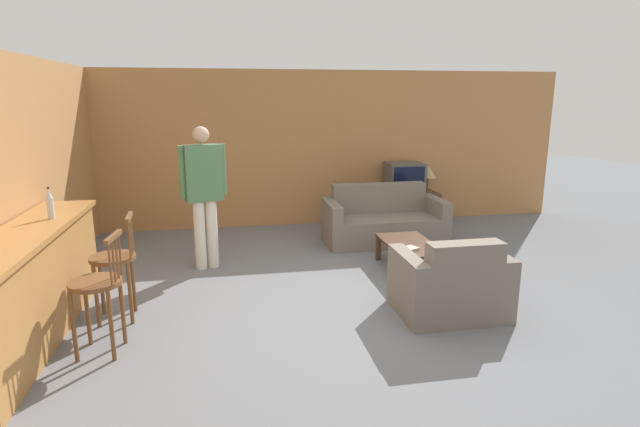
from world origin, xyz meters
name	(u,v)px	position (x,y,z in m)	size (l,w,h in m)	color
ground_plane	(350,310)	(0.00, 0.00, 0.00)	(24.00, 24.00, 0.00)	slate
wall_back	(298,149)	(0.00, 3.72, 1.30)	(9.40, 0.08, 2.60)	#B27A47
wall_left	(36,175)	(-3.30, 1.36, 1.30)	(0.08, 8.72, 2.60)	#B27A47
bar_counter	(30,287)	(-2.96, -0.10, 0.51)	(0.55, 2.79, 1.01)	#A87038
bar_chair_near	(98,290)	(-2.31, -0.46, 0.57)	(0.48, 0.48, 1.05)	brown
bar_chair_mid	(115,264)	(-2.31, 0.23, 0.57)	(0.46, 0.46, 1.05)	brown
couch_far	(383,222)	(1.11, 2.38, 0.30)	(1.79, 0.86, 0.85)	#70665B
armchair_near	(451,286)	(0.97, -0.28, 0.30)	(1.05, 0.82, 0.83)	#70665B
coffee_table	(410,247)	(1.03, 1.03, 0.31)	(0.59, 1.08, 0.36)	#472D1E
tv_unit	(403,208)	(1.78, 3.36, 0.28)	(1.19, 0.56, 0.55)	#513823
tv	(404,178)	(1.78, 3.36, 0.81)	(0.60, 0.51, 0.52)	#4C4C4C
bottle	(50,204)	(-2.88, 0.41, 1.15)	(0.06, 0.06, 0.31)	silver
book_on_table	(410,249)	(0.93, 0.76, 0.38)	(0.23, 0.22, 0.03)	#B7AD99
table_lamp	(428,172)	(2.21, 3.36, 0.89)	(0.28, 0.28, 0.46)	brown
person_by_window	(204,189)	(-1.49, 1.64, 1.03)	(0.57, 0.31, 1.81)	silver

